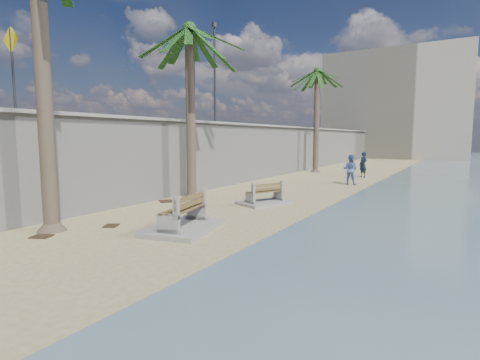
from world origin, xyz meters
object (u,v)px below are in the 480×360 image
at_px(person_a, 363,163).
at_px(bench_near, 183,215).
at_px(palm_mid, 189,31).
at_px(person_b, 350,168).
at_px(palm_back, 318,73).
at_px(bench_far, 265,195).

bearing_deg(person_a, bench_near, -58.61).
height_order(palm_mid, person_b, palm_mid).
relative_size(palm_mid, person_b, 4.23).
distance_m(bench_near, palm_back, 21.70).
relative_size(bench_far, palm_back, 0.28).
xyz_separation_m(palm_mid, palm_back, (0.16, 15.57, 0.46)).
bearing_deg(palm_back, palm_mid, -90.59).
bearing_deg(bench_near, palm_back, 98.98).
xyz_separation_m(palm_back, person_a, (4.19, -2.06, -6.74)).
bearing_deg(person_a, bench_far, -59.68).
height_order(palm_back, person_a, palm_back).
bearing_deg(bench_near, person_b, 84.38).
relative_size(bench_far, person_a, 1.20).
distance_m(palm_mid, person_b, 11.91).
xyz_separation_m(bench_far, palm_back, (-3.23, 15.01, 7.38)).
height_order(bench_far, person_b, person_b).
bearing_deg(bench_near, palm_mid, 126.01).
height_order(palm_mid, palm_back, palm_back).
bearing_deg(palm_back, bench_near, -81.02).
height_order(bench_near, person_a, person_a).
bearing_deg(bench_far, palm_mid, -170.61).
relative_size(bench_near, person_a, 1.39).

